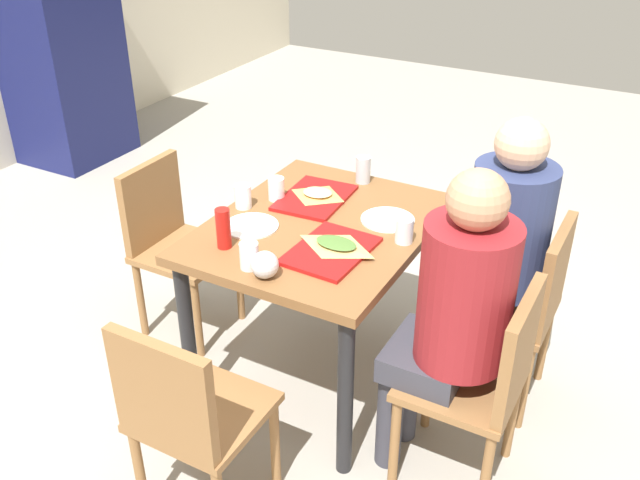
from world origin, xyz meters
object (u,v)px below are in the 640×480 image
object	(u,v)px
main_table	(320,247)
person_in_brown_jacket	(498,241)
paper_plate_center	(251,226)
plastic_cup_c	(249,256)
chair_far_side	(171,236)
paper_plate_near_edge	(388,220)
pizza_slice_a	(336,244)
plastic_cup_d	(276,189)
tray_red_near	(331,251)
foil_bundle	(265,265)
condiment_bottle	(223,228)
pizza_slice_b	(318,194)
chair_near_left	(486,376)
chair_left_end	(187,413)
tray_red_far	(315,198)
person_in_red	(454,307)
soda_can	(363,170)
plastic_cup_a	(243,196)
plastic_cup_b	(404,230)
drink_fridge	(58,30)
chair_near_right	(524,302)

from	to	relation	value
main_table	person_in_brown_jacket	xyz separation A→B (m)	(0.26, -0.66, 0.08)
paper_plate_center	plastic_cup_c	xyz separation A→B (m)	(-0.26, -0.17, 0.05)
chair_far_side	person_in_brown_jacket	bearing A→B (deg)	-79.90
paper_plate_near_edge	pizza_slice_a	xyz separation A→B (m)	(-0.31, 0.07, 0.02)
chair_far_side	plastic_cup_d	distance (m)	0.63
tray_red_near	foil_bundle	xyz separation A→B (m)	(-0.26, 0.12, 0.04)
plastic_cup_d	plastic_cup_c	bearing A→B (deg)	-158.19
condiment_bottle	plastic_cup_d	bearing A→B (deg)	5.38
main_table	foil_bundle	xyz separation A→B (m)	(-0.44, -0.02, 0.16)
pizza_slice_b	condiment_bottle	world-z (taller)	condiment_bottle
chair_near_left	tray_red_near	size ratio (longest dim) A/B	2.34
chair_far_side	paper_plate_center	bearing A→B (deg)	-105.29
chair_left_end	tray_red_far	world-z (taller)	chair_left_end
pizza_slice_a	plastic_cup_d	size ratio (longest dim) A/B	2.43
paper_plate_center	pizza_slice_a	distance (m)	0.39
paper_plate_near_edge	tray_red_far	bearing A→B (deg)	85.80
chair_near_left	paper_plate_near_edge	distance (m)	0.76
person_in_red	person_in_brown_jacket	world-z (taller)	same
pizza_slice_a	soda_can	bearing A→B (deg)	16.40
chair_near_left	plastic_cup_a	xyz separation A→B (m)	(0.23, 1.15, 0.32)
plastic_cup_a	plastic_cup_b	world-z (taller)	same
soda_can	pizza_slice_a	bearing A→B (deg)	-163.60
paper_plate_near_edge	pizza_slice_b	world-z (taller)	pizza_slice_b
main_table	soda_can	world-z (taller)	soda_can
pizza_slice_a	pizza_slice_b	bearing A→B (deg)	38.08
person_in_brown_jacket	chair_left_end	bearing A→B (deg)	150.44
tray_red_far	foil_bundle	xyz separation A→B (m)	(-0.62, -0.15, 0.04)
plastic_cup_a	tray_red_near	bearing A→B (deg)	-107.35
chair_far_side	plastic_cup_b	bearing A→B (deg)	-88.71
chair_near_left	chair_left_end	size ratio (longest dim) A/B	1.00
person_in_brown_jacket	main_table	bearing A→B (deg)	111.51
plastic_cup_b	paper_plate_near_edge	bearing A→B (deg)	43.84
person_in_red	tray_red_near	xyz separation A→B (m)	(0.08, 0.51, 0.04)
pizza_slice_b	plastic_cup_b	distance (m)	0.50
chair_near_left	paper_plate_center	xyz separation A→B (m)	(0.10, 1.03, 0.28)
person_in_brown_jacket	chair_near_left	bearing A→B (deg)	-164.95
main_table	soda_can	xyz separation A→B (m)	(0.44, 0.02, 0.17)
plastic_cup_b	foil_bundle	distance (m)	0.58
plastic_cup_d	drink_fridge	size ratio (longest dim) A/B	0.05
person_in_red	chair_far_side	bearing A→B (deg)	79.90
chair_near_right	drink_fridge	size ratio (longest dim) A/B	0.44
foil_bundle	drink_fridge	world-z (taller)	drink_fridge
condiment_bottle	chair_left_end	bearing A→B (deg)	-157.97
paper_plate_near_edge	pizza_slice_b	bearing A→B (deg)	84.10
paper_plate_center	drink_fridge	xyz separation A→B (m)	(1.50, 2.62, 0.18)
person_in_red	plastic_cup_b	bearing A→B (deg)	46.95
plastic_cup_a	condiment_bottle	distance (m)	0.34
plastic_cup_d	drink_fridge	xyz separation A→B (m)	(1.24, 2.58, 0.13)
person_in_red	soda_can	world-z (taller)	person_in_red
chair_near_right	chair_left_end	size ratio (longest dim) A/B	1.00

